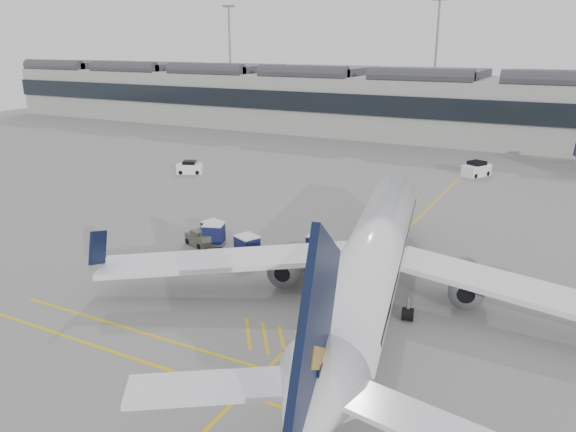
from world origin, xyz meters
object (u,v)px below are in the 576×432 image
at_px(belt_loader, 309,260).
at_px(baggage_cart_a, 247,246).
at_px(airliner_main, 372,258).
at_px(ramp_agent_a, 317,244).
at_px(pushback_tug, 200,238).
at_px(ramp_agent_b, 304,258).

relative_size(belt_loader, baggage_cart_a, 1.84).
bearing_deg(baggage_cart_a, belt_loader, 33.08).
bearing_deg(baggage_cart_a, airliner_main, 9.41).
xyz_separation_m(ramp_agent_a, pushback_tug, (-10.04, -2.79, -0.27)).
height_order(airliner_main, ramp_agent_a, airliner_main).
height_order(ramp_agent_a, ramp_agent_b, ramp_agent_b).
distance_m(airliner_main, ramp_agent_b, 7.67).
height_order(belt_loader, ramp_agent_b, ramp_agent_b).
xyz_separation_m(ramp_agent_b, pushback_tug, (-10.56, 0.77, -0.36)).
bearing_deg(airliner_main, baggage_cart_a, 153.78).
bearing_deg(pushback_tug, ramp_agent_a, 34.79).
bearing_deg(baggage_cart_a, ramp_agent_b, 24.10).
bearing_deg(belt_loader, pushback_tug, -162.69).
relative_size(airliner_main, ramp_agent_b, 21.18).
bearing_deg(baggage_cart_a, ramp_agent_a, 61.54).
height_order(airliner_main, belt_loader, airliner_main).
distance_m(ramp_agent_a, ramp_agent_b, 3.60).
distance_m(ramp_agent_a, pushback_tug, 10.42).
distance_m(airliner_main, ramp_agent_a, 10.04).
xyz_separation_m(baggage_cart_a, ramp_agent_a, (4.64, 3.59, -0.18)).
distance_m(airliner_main, baggage_cart_a, 12.38).
relative_size(belt_loader, ramp_agent_b, 2.22).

